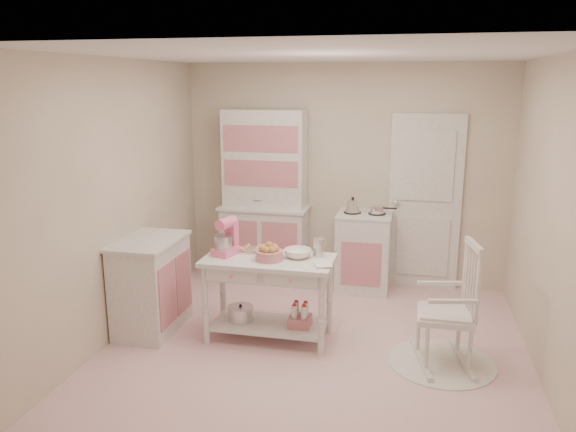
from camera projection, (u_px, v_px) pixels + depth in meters
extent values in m
plane|color=pink|center=(315.00, 348.00, 5.16)|extent=(3.80, 3.80, 0.00)
cube|color=white|center=(318.00, 54.00, 4.55)|extent=(3.80, 3.80, 0.04)
cube|color=beige|center=(344.00, 175.00, 6.65)|extent=(3.80, 0.04, 2.60)
cube|color=beige|center=(257.00, 287.00, 3.05)|extent=(3.80, 0.04, 2.60)
cube|color=beige|center=(117.00, 200.00, 5.26)|extent=(0.04, 3.80, 2.60)
cube|color=beige|center=(553.00, 222.00, 4.45)|extent=(0.04, 3.80, 2.60)
cube|color=white|center=(425.00, 203.00, 6.49)|extent=(0.82, 0.05, 2.04)
cube|color=white|center=(264.00, 197.00, 6.68)|extent=(1.06, 0.50, 2.08)
cube|color=white|center=(363.00, 252.00, 6.52)|extent=(0.62, 0.57, 0.92)
cube|color=white|center=(151.00, 285.00, 5.45)|extent=(0.54, 0.84, 0.92)
cylinder|color=white|center=(442.00, 362.00, 4.88)|extent=(0.92, 0.92, 0.01)
cube|color=white|center=(446.00, 304.00, 4.75)|extent=(0.62, 0.80, 1.10)
cube|color=white|center=(269.00, 299.00, 5.26)|extent=(1.20, 0.60, 0.80)
cube|color=pink|center=(225.00, 237.00, 5.24)|extent=(0.27, 0.33, 0.34)
cube|color=silver|center=(258.00, 251.00, 5.37)|extent=(0.34, 0.24, 0.02)
cylinder|color=#C97380|center=(269.00, 255.00, 5.10)|extent=(0.25, 0.25, 0.09)
imported|color=white|center=(298.00, 253.00, 5.18)|extent=(0.25, 0.25, 0.08)
cylinder|color=silver|center=(319.00, 247.00, 5.20)|extent=(0.10, 0.10, 0.17)
imported|color=white|center=(314.00, 265.00, 4.95)|extent=(0.21, 0.24, 0.02)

